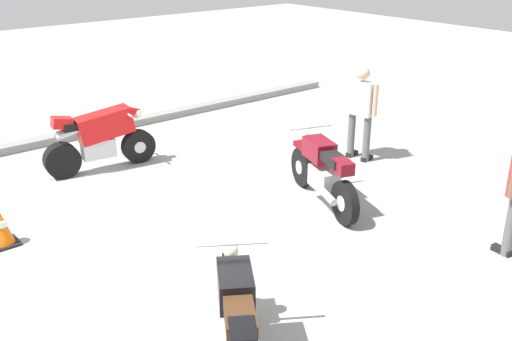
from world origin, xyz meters
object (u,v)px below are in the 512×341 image
object	(u,v)px
person_in_white_shirt	(361,108)
traffic_cone	(1,227)
motorcycle_black_cruiser	(237,323)
motorcycle_red_sportbike	(101,137)
motorcycle_maroon_cruiser	(323,172)

from	to	relation	value
person_in_white_shirt	traffic_cone	xyz separation A→B (m)	(-6.05, 0.84, -0.71)
motorcycle_black_cruiser	person_in_white_shirt	xyz separation A→B (m)	(5.11, 3.01, 0.45)
motorcycle_red_sportbike	traffic_cone	distance (m)	2.79
traffic_cone	motorcycle_red_sportbike	bearing A→B (deg)	36.51
motorcycle_maroon_cruiser	person_in_white_shirt	size ratio (longest dim) A/B	1.18
motorcycle_red_sportbike	motorcycle_black_cruiser	bearing A→B (deg)	-95.55
traffic_cone	motorcycle_maroon_cruiser	bearing A→B (deg)	-22.94
person_in_white_shirt	traffic_cone	bearing A→B (deg)	165.98
motorcycle_maroon_cruiser	motorcycle_red_sportbike	size ratio (longest dim) A/B	1.03
motorcycle_red_sportbike	person_in_white_shirt	world-z (taller)	person_in_white_shirt
motorcycle_black_cruiser	person_in_white_shirt	world-z (taller)	person_in_white_shirt
traffic_cone	person_in_white_shirt	bearing A→B (deg)	-7.93
person_in_white_shirt	motorcycle_red_sportbike	bearing A→B (deg)	140.88
motorcycle_maroon_cruiser	motorcycle_red_sportbike	xyz separation A→B (m)	(-1.96, 3.41, 0.07)
motorcycle_maroon_cruiser	traffic_cone	size ratio (longest dim) A/B	3.80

